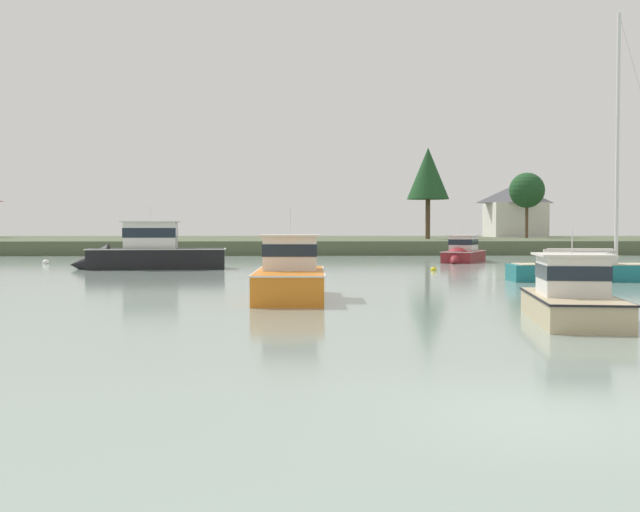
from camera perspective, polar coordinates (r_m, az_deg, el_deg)
ground_plane at (r=11.37m, az=15.45°, el=-11.01°), size 427.29×427.29×0.00m
far_shore_bank at (r=102.27m, az=-0.10°, el=0.94°), size 192.28×56.19×1.35m
cruiser_maroon at (r=60.55m, az=10.21°, el=0.01°), size 4.87×7.55×3.59m
cruiser_orange at (r=29.27m, az=-2.13°, el=-1.98°), size 2.66×7.61×4.13m
cruiser_black at (r=50.96m, az=-12.64°, el=-0.13°), size 9.84×3.69×5.04m
cruiser_sand at (r=23.25m, az=17.43°, el=-3.30°), size 2.98×6.59×3.30m
sailboat_teal at (r=40.72m, az=19.60°, el=-1.32°), size 8.90×2.63×13.44m
mooring_buoy_white at (r=60.09m, az=-19.16°, el=-0.46°), size 0.50×0.50×0.55m
mooring_buoy_yellow at (r=48.05m, az=8.20°, el=-0.99°), size 0.37×0.37×0.42m
shore_tree_center at (r=104.12m, az=14.69°, el=4.60°), size 4.48×4.48×8.32m
shore_tree_left_mid at (r=91.97m, az=7.80°, el=5.89°), size 4.84×4.84×10.49m
cottage_near_water at (r=118.43m, az=13.88°, el=3.25°), size 8.19×8.65×7.57m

